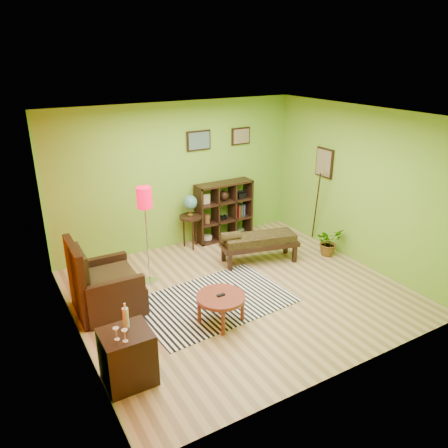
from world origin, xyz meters
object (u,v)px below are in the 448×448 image
coffee_table (221,299)px  armchair (103,289)px  potted_plant (328,244)px  globe_table (190,208)px  floor_lamp (145,206)px  side_cabinet (128,357)px  cube_shelf (225,211)px  bench (257,241)px

coffee_table → armchair: bearing=139.5°
potted_plant → globe_table: bearing=142.4°
coffee_table → armchair: (-1.35, 1.16, -0.02)m
coffee_table → potted_plant: bearing=17.7°
floor_lamp → globe_table: size_ratio=1.55×
armchair → floor_lamp: (0.90, 0.47, 1.00)m
side_cabinet → potted_plant: size_ratio=1.85×
globe_table → potted_plant: bearing=-37.6°
cube_shelf → armchair: bearing=-153.6°
floor_lamp → globe_table: 1.62m
armchair → globe_table: armchair is taller
cube_shelf → bench: 1.28m
bench → potted_plant: bench is taller
coffee_table → globe_table: size_ratio=0.65×
side_cabinet → armchair: bearing=83.8°
coffee_table → globe_table: bearing=73.1°
globe_table → potted_plant: size_ratio=2.01×
coffee_table → cube_shelf: cube_shelf is taller
side_cabinet → bench: 3.58m
bench → potted_plant: size_ratio=2.78×
coffee_table → side_cabinet: side_cabinet is taller
coffee_table → cube_shelf: size_ratio=0.58×
bench → globe_table: bearing=122.4°
cube_shelf → side_cabinet: bearing=-135.0°
side_cabinet → floor_lamp: 2.59m
side_cabinet → bench: side_cabinet is taller
coffee_table → side_cabinet: (-1.54, -0.51, -0.03)m
coffee_table → potted_plant: (2.88, 0.92, -0.16)m
bench → coffee_table: bearing=-138.7°
armchair → globe_table: bearing=33.1°
bench → potted_plant: 1.43m
side_cabinet → globe_table: 3.85m
floor_lamp → potted_plant: (3.34, -0.71, -1.14)m
floor_lamp → cube_shelf: 2.38m
coffee_table → floor_lamp: size_ratio=0.42×
coffee_table → globe_table: (0.77, 2.54, 0.45)m
armchair → bench: bearing=3.7°
side_cabinet → cube_shelf: cube_shelf is taller
bench → armchair: bearing=-176.3°
armchair → bench: size_ratio=0.77×
potted_plant → bench: bearing=162.5°
armchair → globe_table: size_ratio=1.07×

